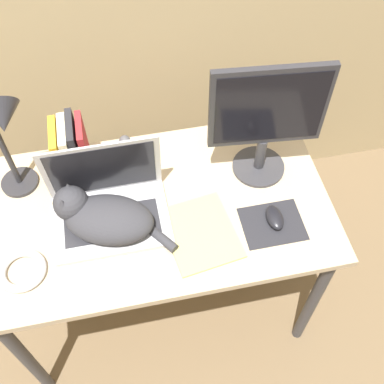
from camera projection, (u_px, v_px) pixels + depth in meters
The scene contains 12 objects.
ground_plane at pixel (179, 369), 2.07m from camera, with size 12.00×12.00×0.00m, color brown.
desk at pixel (158, 221), 1.73m from camera, with size 1.20×0.68×0.76m.
laptop at pixel (109, 205), 1.59m from camera, with size 0.38×0.27×0.28m.
cat at pixel (102, 216), 1.55m from camera, with size 0.38×0.27×0.15m.
external_monitor at pixel (267, 118), 1.55m from camera, with size 0.38×0.19×0.46m.
mousepad at pixel (272, 224), 1.61m from camera, with size 0.21×0.17×0.00m.
computer_mouse at pixel (275, 217), 1.60m from camera, with size 0.06×0.10×0.03m.
book_row at pixel (71, 149), 1.67m from camera, with size 0.11×0.15×0.23m.
desk_lamp at pixel (6, 132), 1.47m from camera, with size 0.17×0.17×0.43m.
cable_coil at pixel (22, 270), 1.50m from camera, with size 0.15×0.15×0.03m.
notepad at pixel (200, 233), 1.59m from camera, with size 0.26×0.30×0.01m.
webcam at pixel (125, 142), 1.77m from camera, with size 0.04×0.04×0.07m.
Camera 1 is at (-0.07, -0.59, 2.13)m, focal length 45.00 mm.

